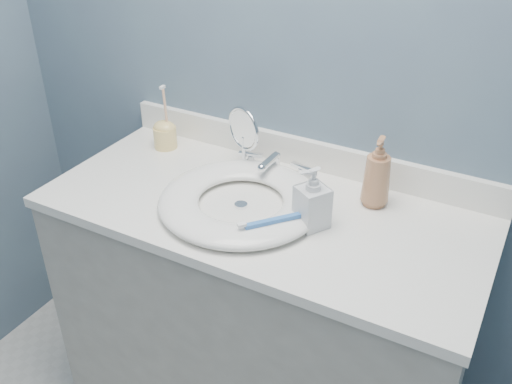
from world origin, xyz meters
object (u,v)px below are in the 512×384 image
Objects in this scene: makeup_mirror at (244,136)px; soap_bottle_amber at (377,172)px; toothbrush_holder at (165,133)px; soap_bottle_clear at (313,198)px.

makeup_mirror and soap_bottle_amber have the same top height.
toothbrush_holder reaches higher than makeup_mirror.
soap_bottle_clear is (0.30, -0.18, -0.03)m from makeup_mirror.
soap_bottle_amber reaches higher than soap_bottle_clear.
makeup_mirror is at bearing 174.97° from soap_bottle_amber.
soap_bottle_clear is at bearing -17.02° from toothbrush_holder.
makeup_mirror is 1.20× the size of soap_bottle_clear.
toothbrush_holder is (-0.30, 0.00, -0.06)m from makeup_mirror.
makeup_mirror reaches higher than soap_bottle_clear.
toothbrush_holder is at bearing 174.84° from soap_bottle_amber.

